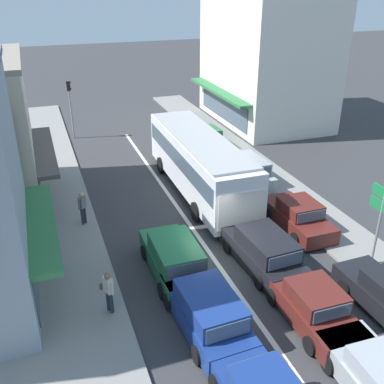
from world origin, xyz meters
name	(u,v)px	position (x,y,z in m)	size (l,w,h in m)	color
ground_plane	(218,264)	(0.00, 0.00, 0.00)	(140.00, 140.00, 0.00)	#353538
lane_centre_line	(186,220)	(0.00, 4.00, 0.00)	(0.20, 28.00, 0.01)	silver
sidewalk_left	(40,223)	(-6.80, 6.00, 0.07)	(5.20, 44.00, 0.14)	gray
kerb_right	(277,185)	(6.20, 6.00, 0.06)	(2.80, 44.00, 0.12)	gray
building_right_far	(266,57)	(11.48, 17.94, 5.10)	(8.15, 10.88, 10.21)	silver
city_bus	(199,160)	(1.71, 6.76, 1.88)	(2.81, 10.88, 3.23)	silver
wagon_queue_gap_filler	(263,251)	(1.69, -0.74, 0.75)	(2.10, 4.58, 1.58)	black
sedan_adjacent_lane_lead	(382,382)	(1.76, -7.65, 0.66)	(2.01, 4.26, 1.47)	#9EA3A8
wagon_adjacent_lane_trail	(207,312)	(-1.82, -3.40, 0.75)	(2.08, 4.57, 1.58)	navy
wagon_behind_bus_mid	(174,259)	(-1.90, -0.06, 0.75)	(1.97, 4.52, 1.58)	#1E6638
sedan_behind_bus_near	(313,306)	(1.74, -4.28, 0.66)	(1.94, 4.22, 1.47)	#561E19
parked_sedan_kerb_second	(298,216)	(4.67, 1.43, 0.66)	(1.91, 4.21, 1.47)	#561E19
parked_wagon_kerb_third	(245,171)	(4.65, 7.07, 0.75)	(2.07, 4.57, 1.58)	#9EA3A8
parked_sedan_kerb_rear	(206,139)	(4.64, 13.19, 0.66)	(2.00, 4.25, 1.47)	#1E6638
traffic_light_downstreet	(70,100)	(-3.78, 18.51, 2.85)	(0.33, 0.24, 4.20)	gray
directional_road_sign	(383,208)	(5.93, -2.26, 2.70)	(0.10, 1.40, 3.60)	gray
pedestrian_with_handbag_near	(108,290)	(-4.76, -1.55, 1.07)	(0.45, 0.63, 1.63)	#232838
pedestrian_browsing_midblock	(82,206)	(-4.79, 5.11, 1.07)	(0.42, 0.43, 1.63)	#232838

